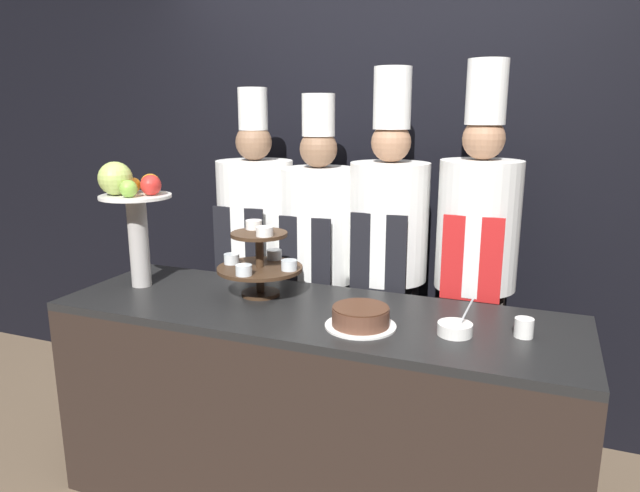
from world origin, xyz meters
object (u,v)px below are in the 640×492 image
object	(u,v)px
fruit_pedestal	(132,203)
chef_center_left	(318,256)
serving_bowl_near	(455,329)
cake_round	(361,317)
chef_left	(256,248)
tiered_stand	(260,260)
chef_center_right	(388,254)
chef_right	(476,258)
cup_white	(524,328)

from	to	relation	value
fruit_pedestal	chef_center_left	bearing A→B (deg)	40.77
fruit_pedestal	serving_bowl_near	size ratio (longest dim) A/B	3.98
cake_round	chef_left	xyz separation A→B (m)	(-0.82, 0.71, 0.04)
chef_left	chef_center_left	world-z (taller)	chef_left
fruit_pedestal	cake_round	world-z (taller)	fruit_pedestal
tiered_stand	chef_center_left	xyz separation A→B (m)	(0.08, 0.50, -0.09)
fruit_pedestal	serving_bowl_near	world-z (taller)	fruit_pedestal
tiered_stand	fruit_pedestal	distance (m)	0.66
cake_round	chef_center_left	size ratio (longest dim) A/B	0.15
tiered_stand	chef_center_right	distance (m)	0.68
chef_left	serving_bowl_near	bearing A→B (deg)	-29.22
chef_center_right	chef_right	bearing A→B (deg)	-0.00
fruit_pedestal	cake_round	distance (m)	1.20
tiered_stand	cup_white	world-z (taller)	tiered_stand
cup_white	serving_bowl_near	bearing A→B (deg)	-162.70
serving_bowl_near	chef_center_right	xyz separation A→B (m)	(-0.43, 0.65, 0.09)
fruit_pedestal	serving_bowl_near	distance (m)	1.54
serving_bowl_near	chef_center_right	bearing A→B (deg)	123.54
tiered_stand	cup_white	xyz separation A→B (m)	(1.12, -0.08, -0.13)
cake_round	cup_white	xyz separation A→B (m)	(0.59, 0.13, -0.00)
tiered_stand	fruit_pedestal	world-z (taller)	fruit_pedestal
chef_right	serving_bowl_near	bearing A→B (deg)	-89.22
chef_left	chef_right	distance (m)	1.16
chef_left	chef_center_left	size ratio (longest dim) A/B	1.02
chef_center_right	fruit_pedestal	bearing A→B (deg)	-150.80
chef_center_right	chef_right	distance (m)	0.43
cake_round	fruit_pedestal	bearing A→B (deg)	174.17
fruit_pedestal	chef_right	bearing A→B (deg)	21.74
chef_left	cup_white	bearing A→B (deg)	-22.42
fruit_pedestal	chef_center_right	size ratio (longest dim) A/B	0.30
cup_white	chef_left	distance (m)	1.52
chef_center_left	chef_center_right	distance (m)	0.37
fruit_pedestal	serving_bowl_near	xyz separation A→B (m)	(1.49, -0.06, -0.37)
cup_white	chef_center_right	world-z (taller)	chef_center_right
cup_white	chef_left	size ratio (longest dim) A/B	0.04
cup_white	chef_center_left	distance (m)	1.19
chef_center_right	chef_right	world-z (taller)	chef_right
chef_center_right	tiered_stand	bearing A→B (deg)	-131.86
serving_bowl_near	chef_center_right	distance (m)	0.79
cup_white	tiered_stand	bearing A→B (deg)	176.07
cup_white	chef_right	distance (m)	0.64
cup_white	fruit_pedestal	bearing A→B (deg)	-179.66
tiered_stand	cake_round	bearing A→B (deg)	-20.84
chef_center_right	cake_round	bearing A→B (deg)	-83.14
tiered_stand	cake_round	xyz separation A→B (m)	(0.54, -0.20, -0.12)
fruit_pedestal	chef_right	size ratio (longest dim) A/B	0.30
fruit_pedestal	chef_right	distance (m)	1.62
chef_left	chef_right	size ratio (longest dim) A/B	0.95
tiered_stand	chef_center_right	bearing A→B (deg)	48.14
cake_round	chef_left	world-z (taller)	chef_left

